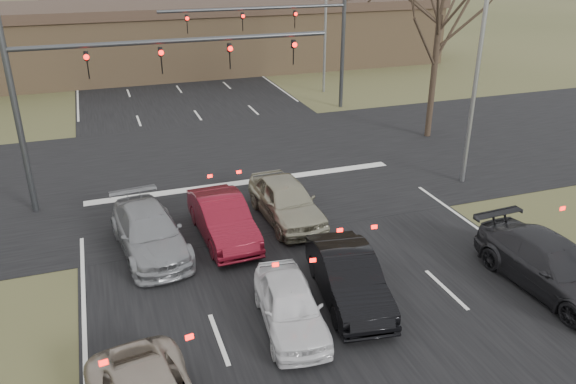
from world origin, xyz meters
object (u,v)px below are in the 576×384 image
Objects in this scene: mast_arm_near at (106,76)px; mast_arm_far at (300,28)px; streetlight_right_far at (323,9)px; car_charcoal_sedan at (552,266)px; car_white_sedan at (290,305)px; streetlight_right_near at (476,53)px; car_silver_ahead at (286,200)px; car_black_hatch at (348,277)px; building at (187,36)px; car_red_ahead at (223,219)px; car_grey_ahead at (149,232)px.

mast_arm_near is 1.09× the size of mast_arm_far.
car_charcoal_sedan is (-2.82, -24.90, -4.82)m from streetlight_right_far.
car_white_sedan is 8.06m from car_charcoal_sedan.
streetlight_right_near reaches higher than car_silver_ahead.
car_silver_ahead is (-6.00, 6.98, 0.03)m from car_charcoal_sedan.
car_silver_ahead is at bearing -34.35° from mast_arm_near.
car_black_hatch is at bearing -58.68° from mast_arm_near.
mast_arm_far is 2.85× the size of car_white_sedan.
car_charcoal_sedan is (11.73, -10.90, -4.31)m from mast_arm_near.
streetlight_right_far is at bearing 51.89° from mast_arm_far.
streetlight_right_near is (2.64, -13.00, 0.57)m from mast_arm_far.
car_charcoal_sedan is at bearing -42.90° from mast_arm_near.
car_white_sedan is at bearing -95.73° from building.
mast_arm_far is 21.33m from car_charcoal_sedan.
car_white_sedan is 0.86× the size of car_red_ahead.
streetlight_right_near reaches higher than car_grey_ahead.
mast_arm_far is 2.48× the size of car_black_hatch.
building is 8.60× the size of car_grey_ahead.
car_black_hatch is at bearing -142.37° from streetlight_right_near.
car_black_hatch is 0.85× the size of car_charcoal_sedan.
mast_arm_near is 2.61× the size of car_silver_ahead.
building is 34.50m from car_black_hatch.
car_black_hatch is (-1.50, -34.42, -1.93)m from building.
mast_arm_far reaches higher than building.
streetlight_right_far is at bearing 77.35° from car_black_hatch.
mast_arm_far reaches higher than car_black_hatch.
mast_arm_near reaches higher than building.
streetlight_right_far reaches higher than car_silver_ahead.
car_grey_ahead is (-13.44, -1.64, -4.87)m from streetlight_right_near.
car_red_ahead is (-10.89, -1.55, -4.84)m from streetlight_right_near.
streetlight_right_far is 23.78m from car_grey_ahead.
car_black_hatch is 0.98× the size of car_red_ahead.
car_silver_ahead is (5.73, -3.92, -4.28)m from mast_arm_near.
car_white_sedan is at bearing -69.70° from mast_arm_near.
car_grey_ahead is 1.08× the size of car_red_ahead.
streetlight_right_far reaches higher than car_white_sedan.
car_charcoal_sedan reaches higher than car_black_hatch.
building is at bearing 105.58° from mast_arm_far.
streetlight_right_near is 1.90× the size of car_charcoal_sedan.
mast_arm_far is at bearing 81.68° from car_black_hatch.
car_black_hatch is at bearing -106.32° from mast_arm_far.
streetlight_right_near is at bearing 0.28° from car_grey_ahead.
streetlight_right_near is (14.05, -3.00, 0.51)m from mast_arm_near.
mast_arm_far is 18.70m from car_grey_ahead.
car_grey_ahead is (0.61, -4.64, -4.36)m from mast_arm_near.
streetlight_right_near is at bearing 40.79° from car_white_sedan.
car_red_ahead is at bearing -171.93° from streetlight_right_near.
mast_arm_far reaches higher than car_grey_ahead.
mast_arm_far is at bearing 87.70° from car_charcoal_sedan.
car_grey_ahead is (-5.12, 4.78, -0.02)m from car_black_hatch.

